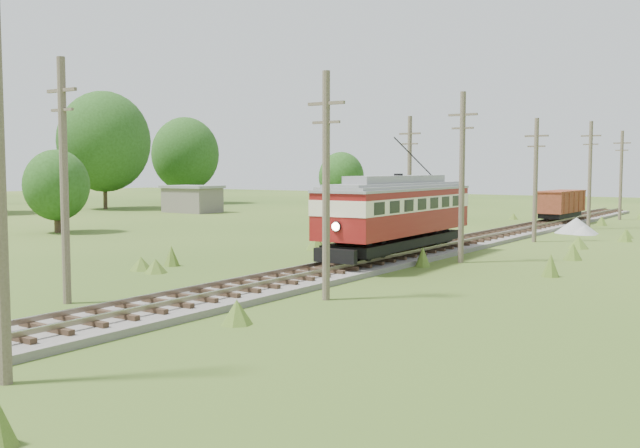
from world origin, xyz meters
The scene contains 17 objects.
railbed_main centered at (0.00, 34.00, 0.19)m, with size 3.60×96.00×0.57m.
streetcar centered at (0.00, 29.93, 2.80)m, with size 3.67×13.46×6.11m.
gondola centered at (0.00, 60.87, 1.90)m, with size 2.60×7.52×2.48m.
gravel_pile centered at (3.75, 52.24, 0.57)m, with size 3.37×3.57×1.23m.
utility_pole_r_1 centered at (3.10, 5.00, 4.40)m, with size 0.30×0.30×8.80m.
utility_pole_r_2 centered at (3.30, 18.00, 4.42)m, with size 1.60×0.30×8.60m.
utility_pole_r_3 centered at (3.20, 31.00, 4.63)m, with size 1.60×0.30×9.00m.
utility_pole_r_4 centered at (3.00, 44.00, 4.32)m, with size 1.60×0.30×8.40m.
utility_pole_r_5 centered at (3.40, 57.00, 4.58)m, with size 1.60×0.30×8.90m.
utility_pole_r_6 centered at (3.20, 70.00, 4.47)m, with size 1.60×0.30×8.70m.
utility_pole_l_a centered at (-4.20, 12.00, 4.63)m, with size 1.60×0.30×9.00m.
utility_pole_l_b centered at (-4.50, 40.00, 4.42)m, with size 1.60×0.30×8.60m.
tree_left_4 centered at (-54.00, 54.00, 8.37)m, with size 11.34×11.34×14.61m.
tree_left_5 centered at (-56.00, 70.00, 7.12)m, with size 9.66×9.66×12.44m.
tree_mid_a centered at (-28.00, 68.00, 4.02)m, with size 5.46×5.46×7.03m.
tree_mid_c centered at (-30.00, 30.00, 3.71)m, with size 5.04×5.04×6.49m.
shed centered at (-40.00, 55.00, 1.57)m, with size 6.40×4.40×3.10m.
Camera 1 is at (18.19, -4.22, 4.95)m, focal length 40.00 mm.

